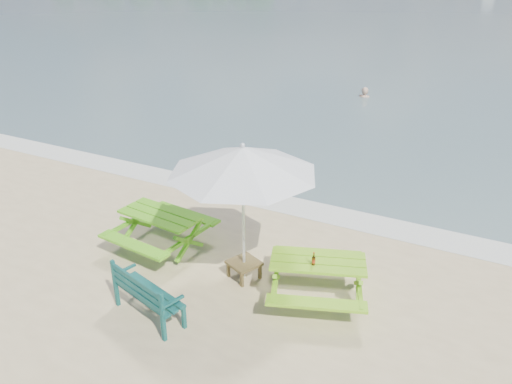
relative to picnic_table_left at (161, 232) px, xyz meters
The scene contains 8 objects.
foam_strip 3.43m from the picnic_table_left, 58.88° to the left, with size 22.00×0.90×0.01m, color silver.
picnic_table_left is the anchor object (origin of this frame).
picnic_table_right 3.34m from the picnic_table_left, ahead, with size 2.08×2.18×0.75m.
park_bench 2.13m from the picnic_table_left, 58.21° to the right, with size 1.43×0.80×0.84m.
side_table 1.97m from the picnic_table_left, ahead, with size 0.67×0.67×0.33m.
patio_umbrella 2.75m from the picnic_table_left, ahead, with size 3.37×3.37×2.53m.
beer_bottle 3.36m from the picnic_table_left, ahead, with size 0.06×0.06×0.23m.
swimmer 13.90m from the picnic_table_left, 89.53° to the left, with size 0.63×0.44×1.66m.
Camera 1 is at (3.88, -5.13, 5.27)m, focal length 35.00 mm.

